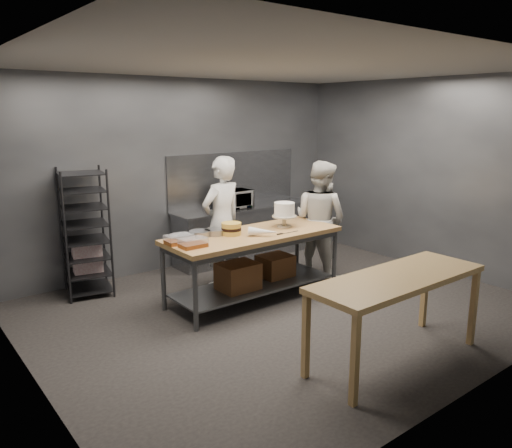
{
  "coord_description": "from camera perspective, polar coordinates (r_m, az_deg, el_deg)",
  "views": [
    {
      "loc": [
        -3.97,
        -4.53,
        2.48
      ],
      "look_at": [
        -0.09,
        0.47,
        1.05
      ],
      "focal_mm": 35.0,
      "sensor_mm": 36.0,
      "label": 1
    }
  ],
  "objects": [
    {
      "name": "ground",
      "position": [
        6.51,
        3.19,
        -9.66
      ],
      "size": [
        6.0,
        6.0,
        0.0
      ],
      "primitive_type": "plane",
      "color": "black",
      "rests_on": "ground"
    },
    {
      "name": "back_wall",
      "position": [
        8.13,
        -8.37,
        5.68
      ],
      "size": [
        6.0,
        0.04,
        3.0
      ],
      "primitive_type": "cube",
      "color": "#4C4F54",
      "rests_on": "ground"
    },
    {
      "name": "work_table",
      "position": [
        6.66,
        -0.23,
        -3.91
      ],
      "size": [
        2.4,
        0.9,
        0.92
      ],
      "color": "olive",
      "rests_on": "ground"
    },
    {
      "name": "near_counter",
      "position": [
        5.16,
        15.89,
        -6.61
      ],
      "size": [
        2.0,
        0.7,
        0.9
      ],
      "color": "olive",
      "rests_on": "ground"
    },
    {
      "name": "back_counter",
      "position": [
        8.59,
        -1.28,
        -0.93
      ],
      "size": [
        2.6,
        0.6,
        0.9
      ],
      "color": "slate",
      "rests_on": "ground"
    },
    {
      "name": "splashback_panel",
      "position": [
        8.67,
        -2.5,
        5.23
      ],
      "size": [
        2.6,
        0.02,
        0.9
      ],
      "primitive_type": "cube",
      "color": "slate",
      "rests_on": "back_counter"
    },
    {
      "name": "speed_rack",
      "position": [
        7.17,
        -18.91,
        -1.05
      ],
      "size": [
        0.72,
        0.76,
        1.75
      ],
      "color": "black",
      "rests_on": "ground"
    },
    {
      "name": "chef_behind",
      "position": [
        7.1,
        -3.94,
        0.19
      ],
      "size": [
        0.75,
        0.55,
        1.88
      ],
      "primitive_type": "imported",
      "rotation": [
        0.0,
        0.0,
        3.3
      ],
      "color": "silver",
      "rests_on": "ground"
    },
    {
      "name": "chef_right",
      "position": [
        7.58,
        7.33,
        0.5
      ],
      "size": [
        0.82,
        0.97,
        1.77
      ],
      "primitive_type": "imported",
      "rotation": [
        0.0,
        0.0,
        1.76
      ],
      "color": "beige",
      "rests_on": "ground"
    },
    {
      "name": "microwave",
      "position": [
        8.35,
        -2.44,
        2.86
      ],
      "size": [
        0.54,
        0.37,
        0.3
      ],
      "primitive_type": "imported",
      "color": "black",
      "rests_on": "back_counter"
    },
    {
      "name": "frosted_cake_stand",
      "position": [
        6.87,
        3.26,
        1.49
      ],
      "size": [
        0.34,
        0.34,
        0.34
      ],
      "color": "#BBB096",
      "rests_on": "work_table"
    },
    {
      "name": "layer_cake",
      "position": [
        6.45,
        -2.84,
        -0.54
      ],
      "size": [
        0.26,
        0.26,
        0.16
      ],
      "color": "gold",
      "rests_on": "work_table"
    },
    {
      "name": "cake_pans",
      "position": [
        6.35,
        -6.68,
        -1.21
      ],
      "size": [
        0.77,
        0.33,
        0.07
      ],
      "color": "gray",
      "rests_on": "work_table"
    },
    {
      "name": "piping_bag",
      "position": [
        6.37,
        0.85,
        -0.89
      ],
      "size": [
        0.35,
        0.36,
        0.12
      ],
      "primitive_type": "cone",
      "rotation": [
        1.57,
        0.0,
        0.77
      ],
      "color": "white",
      "rests_on": "work_table"
    },
    {
      "name": "offset_spatula",
      "position": [
        6.53,
        3.32,
        -1.05
      ],
      "size": [
        0.36,
        0.02,
        0.02
      ],
      "color": "slate",
      "rests_on": "work_table"
    },
    {
      "name": "pastry_clamshells",
      "position": [
        5.99,
        -8.05,
        -1.93
      ],
      "size": [
        0.37,
        0.46,
        0.11
      ],
      "color": "#A05320",
      "rests_on": "work_table"
    }
  ]
}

